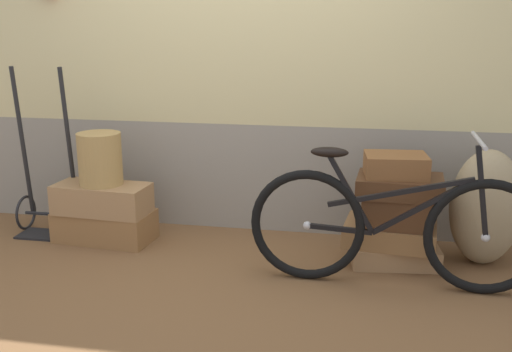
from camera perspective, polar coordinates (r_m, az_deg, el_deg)
name	(u,v)px	position (r m, az deg, el deg)	size (l,w,h in m)	color
ground	(221,271)	(3.88, -3.40, -9.13)	(8.76, 5.20, 0.06)	brown
station_building	(248,31)	(4.37, -0.79, 13.72)	(6.76, 0.74, 2.91)	gray
suitcase_0	(105,226)	(4.42, -14.29, -4.63)	(0.68, 0.35, 0.22)	olive
suitcase_1	(102,199)	(4.33, -14.55, -2.12)	(0.66, 0.31, 0.21)	#9E754C
suitcase_2	(393,250)	(4.06, 12.99, -6.93)	(0.55, 0.46, 0.13)	#9E754C
suitcase_3	(390,233)	(3.97, 12.74, -5.37)	(0.58, 0.41, 0.13)	olive
suitcase_4	(398,210)	(3.91, 13.51, -3.19)	(0.44, 0.34, 0.20)	#4C2D19
suitcase_5	(400,186)	(3.87, 13.64, -0.93)	(0.53, 0.37, 0.12)	#4C2D19
suitcase_6	(396,165)	(3.84, 13.26, 1.01)	(0.38, 0.30, 0.14)	brown
wicker_basket	(100,159)	(4.27, -14.75, 1.61)	(0.30, 0.30, 0.36)	#A8844C
luggage_trolley	(49,195)	(4.65, -19.28, -1.73)	(0.45, 0.35, 1.23)	black
burlap_sack	(486,207)	(4.07, 21.18, -2.83)	(0.45, 0.38, 0.76)	#9E8966
bicycle	(393,228)	(3.56, 13.02, -4.88)	(1.70, 0.46, 0.91)	black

